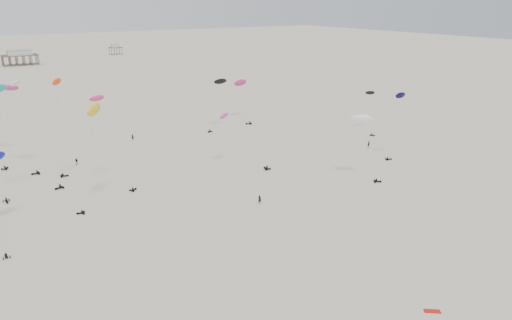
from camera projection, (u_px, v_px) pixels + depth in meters
ground_plane at (106, 104)px, 198.77m from camera, size 900.00×900.00×0.00m
pavilion_main at (20, 58)px, 313.03m from camera, size 21.00×13.00×9.80m
pavilion_small at (116, 50)px, 372.95m from camera, size 9.00×7.00×8.00m
rig_0 at (1, 116)px, 100.54m from camera, size 5.05×7.41×23.73m
rig_1 at (239, 133)px, 122.67m from camera, size 8.99×12.95×15.91m
rig_2 at (58, 122)px, 107.75m from camera, size 5.66×6.25×23.83m
rig_3 at (371, 107)px, 154.67m from camera, size 7.08×9.15×13.54m
rig_4 at (363, 126)px, 113.38m from camera, size 5.38×8.86×14.97m
rig_5 at (107, 123)px, 108.60m from camera, size 6.38×11.88×20.82m
rig_6 at (397, 111)px, 127.90m from camera, size 6.92×3.10×17.20m
rig_8 at (18, 113)px, 118.70m from camera, size 5.09×11.55×20.98m
rig_9 at (31, 112)px, 117.05m from camera, size 8.87×14.70×23.74m
rig_10 at (219, 89)px, 157.45m from camera, size 9.67×5.91×16.41m
rig_11 at (93, 117)px, 96.97m from camera, size 8.91×7.85×20.74m
rig_14 at (241, 88)px, 171.38m from camera, size 7.27×13.54×15.34m
spectator_0 at (260, 203)px, 101.88m from camera, size 0.88×0.94×2.14m
spectator_1 at (369, 147)px, 140.34m from camera, size 1.11×0.75×2.11m
spectator_2 at (77, 165)px, 125.65m from camera, size 1.37×1.01×2.07m
spectator_3 at (133, 140)px, 147.51m from camera, size 0.94×0.82×2.16m
grounded_kite_a at (432, 311)px, 66.65m from camera, size 2.29×2.05×0.08m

